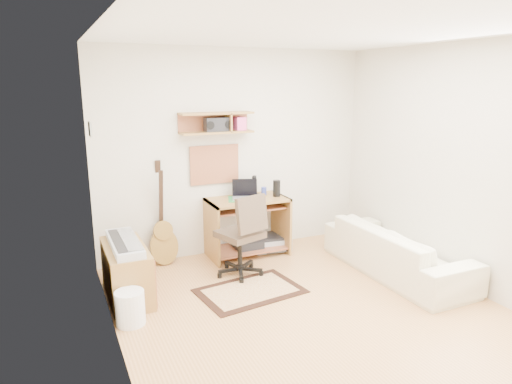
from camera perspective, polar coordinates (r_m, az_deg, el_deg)
name	(u,v)px	position (r m, az deg, el deg)	size (l,w,h in m)	color
floor	(315,315)	(4.65, 7.33, -14.77)	(3.60, 4.00, 0.01)	tan
ceiling	(325,30)	(4.12, 8.46, 19.17)	(3.60, 4.00, 0.01)	white
back_wall	(236,152)	(5.95, -2.52, 4.90)	(3.60, 0.01, 2.60)	beige
left_wall	(112,204)	(3.59, -17.33, -1.44)	(0.01, 4.00, 2.60)	beige
right_wall	(465,168)	(5.37, 24.39, 2.76)	(0.01, 4.00, 2.60)	beige
wall_shelf	(217,123)	(5.68, -4.90, 8.51)	(0.90, 0.25, 0.26)	olive
cork_board	(215,164)	(5.85, -5.14, 3.41)	(0.64, 0.03, 0.49)	#A78453
wall_photo	(90,129)	(4.99, -19.79, 7.33)	(0.02, 0.20, 0.15)	#4C8CBF
desk	(247,227)	(5.93, -1.06, -4.32)	(1.00, 0.55, 0.75)	olive
laptop	(245,190)	(5.76, -1.36, 0.27)	(0.32, 0.32, 0.24)	silver
speaker	(277,188)	(5.92, 2.56, 0.45)	(0.09, 0.09, 0.21)	black
desk_lamp	(256,185)	(5.99, -0.01, 0.90)	(0.09, 0.09, 0.27)	black
pencil_cup	(264,191)	(6.01, 0.98, 0.13)	(0.07, 0.07, 0.10)	#3844A8
boombox	(218,124)	(5.68, -4.76, 8.31)	(0.32, 0.15, 0.17)	black
rug	(250,291)	(5.05, -0.73, -12.08)	(1.07, 0.72, 0.01)	beige
task_chair	(240,234)	(5.29, -2.02, -5.22)	(0.50, 0.50, 0.99)	#3E3124
cabinet	(127,272)	(5.01, -15.68, -9.50)	(0.40, 0.90, 0.55)	olive
music_keyboard	(125,243)	(4.90, -15.91, -6.12)	(0.27, 0.86, 0.08)	#B2B5BA
guitar	(162,214)	(5.66, -11.46, -2.65)	(0.34, 0.21, 1.28)	olive
waste_basket	(130,308)	(4.53, -15.27, -13.61)	(0.27, 0.27, 0.32)	white
printer	(270,243)	(6.22, 1.79, -6.27)	(0.48, 0.37, 0.18)	#A5A8AA
sofa	(397,243)	(5.61, 17.02, -5.99)	(1.91, 0.56, 0.75)	beige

